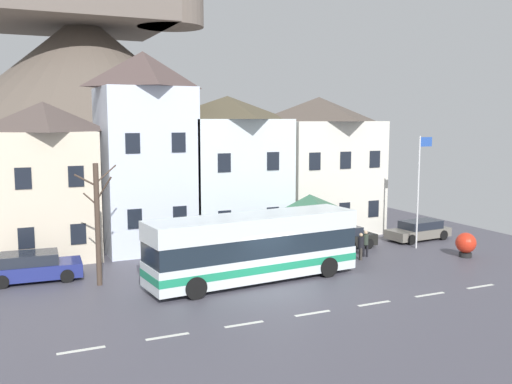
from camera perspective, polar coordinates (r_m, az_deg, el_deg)
The scene contains 18 objects.
ground_plane at distance 26.08m, azimuth 2.47°, elevation -10.13°, with size 40.00×60.00×0.07m.
townhouse_01 at distance 34.18m, azimuth -20.13°, elevation 1.11°, with size 5.16×5.52×8.72m.
townhouse_02 at distance 34.79m, azimuth -10.97°, elevation 3.96°, with size 5.16×5.27×11.68m.
townhouse_03 at distance 37.35m, azimuth -2.82°, elevation 2.43°, with size 6.33×6.92×9.23m.
townhouse_04 at distance 40.31m, azimuth 6.20°, elevation 2.77°, with size 6.83×6.89×9.26m.
hilltop_castle at distance 56.79m, azimuth -16.50°, elevation 8.68°, with size 42.33×42.33×26.85m.
transit_bus at distance 27.58m, azimuth -0.22°, elevation -5.59°, with size 10.71×3.46×3.23m.
bus_shelter at distance 33.16m, azimuth 5.35°, elevation -1.18°, with size 3.60×3.60×3.47m.
parked_car_00 at distance 35.07m, azimuth 8.44°, elevation -4.50°, with size 4.09×2.12×1.33m.
parked_car_01 at distance 29.88m, azimuth -21.25°, elevation -6.96°, with size 4.45×2.21×1.38m.
parked_car_02 at distance 38.56m, azimuth 15.87°, elevation -3.69°, with size 4.41×2.16×1.25m.
pedestrian_00 at distance 33.15m, azimuth 10.83°, elevation -4.85°, with size 0.31×0.31×1.51m.
pedestrian_01 at distance 32.24m, azimuth 6.38°, elevation -5.07°, with size 0.33×0.33×1.53m.
pedestrian_02 at distance 32.39m, azimuth 10.37°, elevation -5.20°, with size 0.34×0.34×1.51m.
public_bench at distance 35.09m, azimuth 3.77°, elevation -4.74°, with size 1.50×0.48×0.87m.
flagpole at distance 35.58m, azimuth 15.93°, elevation 0.82°, with size 0.95×0.10×6.77m.
harbour_buoy at distance 34.59m, azimuth 20.12°, elevation -4.84°, with size 1.15×1.15×1.40m.
bare_tree_00 at distance 27.66m, azimuth -15.47°, elevation -2.88°, with size 2.01×1.33×5.75m.
Camera 1 is at (-11.26, -22.19, 7.78)m, focal length 40.26 mm.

